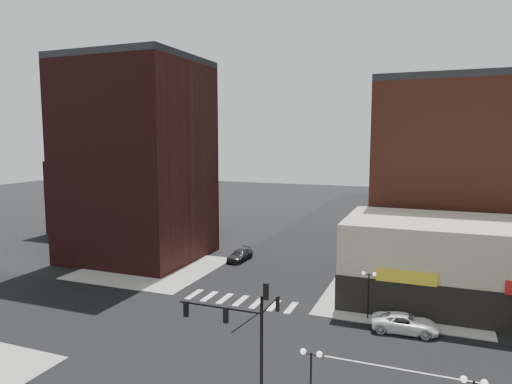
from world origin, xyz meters
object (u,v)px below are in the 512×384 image
(street_lamp_ne, at_px, (369,283))
(white_suv, at_px, (405,323))
(traffic_signal, at_px, (248,326))
(street_lamp_se_a, at_px, (311,367))
(dark_sedan_north, at_px, (240,255))

(street_lamp_ne, height_order, white_suv, street_lamp_ne)
(traffic_signal, distance_m, street_lamp_ne, 16.62)
(traffic_signal, relative_size, street_lamp_se_a, 1.87)
(street_lamp_ne, height_order, dark_sedan_north, street_lamp_ne)
(street_lamp_se_a, distance_m, street_lamp_ne, 16.03)
(street_lamp_ne, relative_size, dark_sedan_north, 0.86)
(street_lamp_se_a, distance_m, dark_sedan_north, 34.26)
(traffic_signal, bearing_deg, street_lamp_se_a, -2.57)
(street_lamp_se_a, relative_size, dark_sedan_north, 0.86)
(traffic_signal, bearing_deg, dark_sedan_north, 114.09)
(street_lamp_se_a, bearing_deg, dark_sedan_north, 119.75)
(street_lamp_se_a, xyz_separation_m, street_lamp_ne, (1.00, 16.00, 0.00))
(street_lamp_se_a, bearing_deg, street_lamp_ne, 86.42)
(white_suv, xyz_separation_m, dark_sedan_north, (-21.12, 15.16, -0.03))
(street_lamp_se_a, height_order, street_lamp_ne, same)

